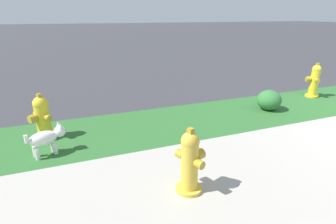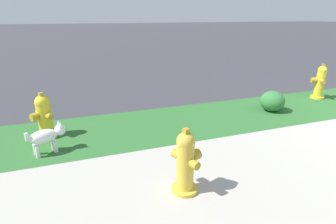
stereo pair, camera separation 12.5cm
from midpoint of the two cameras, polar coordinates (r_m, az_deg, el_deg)
name	(u,v)px [view 2 (the right image)]	position (r m, az deg, el deg)	size (l,w,h in m)	color
grass_verge	(336,101)	(7.00, 33.20, 2.04)	(18.00, 1.63, 0.01)	#2D662D
fire_hydrant_far_end	(185,162)	(2.81, 5.11, -10.81)	(0.34, 0.37, 0.75)	gold
fire_hydrant_near_corner	(44,116)	(4.48, -24.64, -0.75)	(0.37, 0.38, 0.71)	yellow
fire_hydrant_mid_block	(320,82)	(6.91, 30.60, 5.63)	(0.34, 0.37, 0.79)	yellow
small_white_dog	(47,136)	(3.95, -24.01, -4.84)	(0.51, 0.32, 0.43)	white
shrub_bush_near_lamp	(272,101)	(5.62, 22.34, 2.19)	(0.47, 0.47, 0.40)	#337538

